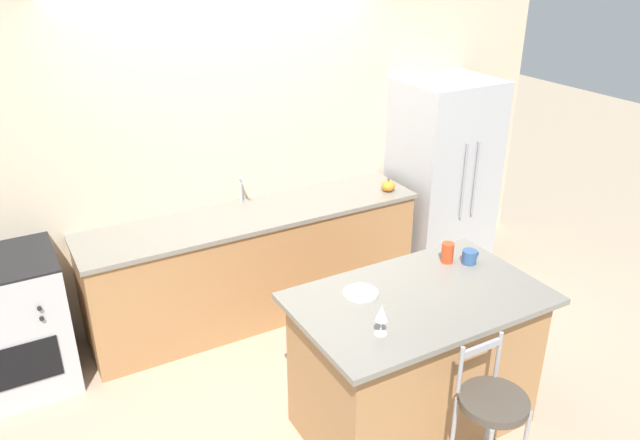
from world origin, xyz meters
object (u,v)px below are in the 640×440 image
(tumbler_cup, at_px, (448,253))
(oven_range, at_px, (5,326))
(bar_stool_near, at_px, (490,417))
(wine_glass, at_px, (382,314))
(coffee_mug, at_px, (470,257))
(refrigerator, at_px, (441,176))
(dinner_plate, at_px, (361,293))
(pumpkin_decoration, at_px, (388,186))

(tumbler_cup, bearing_deg, oven_range, 151.63)
(bar_stool_near, distance_m, wine_glass, 0.80)
(coffee_mug, relative_size, tumbler_cup, 0.94)
(refrigerator, bearing_deg, coffee_mug, -123.68)
(coffee_mug, distance_m, tumbler_cup, 0.14)
(refrigerator, distance_m, wine_glass, 2.64)
(dinner_plate, bearing_deg, bar_stool_near, -71.76)
(coffee_mug, xyz_separation_m, tumbler_cup, (-0.12, 0.08, 0.02))
(dinner_plate, relative_size, pumpkin_decoration, 1.81)
(coffee_mug, xyz_separation_m, pumpkin_decoration, (0.30, 1.33, -0.03))
(oven_range, xyz_separation_m, tumbler_cup, (2.57, -1.39, 0.53))
(wine_glass, bearing_deg, refrigerator, 43.68)
(tumbler_cup, bearing_deg, pumpkin_decoration, 71.57)
(tumbler_cup, bearing_deg, dinner_plate, -175.06)
(wine_glass, distance_m, tumbler_cup, 0.94)
(wine_glass, distance_m, coffee_mug, 1.01)
(oven_range, xyz_separation_m, coffee_mug, (2.69, -1.47, 0.51))
(bar_stool_near, height_order, pumpkin_decoration, pumpkin_decoration)
(wine_glass, height_order, pumpkin_decoration, wine_glass)
(bar_stool_near, xyz_separation_m, wine_glass, (-0.40, 0.46, 0.52))
(dinner_plate, bearing_deg, refrigerator, 38.76)
(oven_range, bearing_deg, bar_stool_near, -46.82)
(oven_range, xyz_separation_m, bar_stool_near, (2.16, -2.30, 0.07))
(refrigerator, relative_size, oven_range, 1.82)
(tumbler_cup, bearing_deg, bar_stool_near, -114.74)
(coffee_mug, height_order, tumbler_cup, tumbler_cup)
(wine_glass, bearing_deg, dinner_plate, 72.27)
(dinner_plate, height_order, coffee_mug, coffee_mug)
(wine_glass, relative_size, coffee_mug, 1.44)
(tumbler_cup, xyz_separation_m, pumpkin_decoration, (0.42, 1.25, -0.06))
(bar_stool_near, height_order, tumbler_cup, tumbler_cup)
(oven_range, height_order, pumpkin_decoration, pumpkin_decoration)
(refrigerator, height_order, wine_glass, refrigerator)
(coffee_mug, height_order, pumpkin_decoration, coffee_mug)
(oven_range, height_order, bar_stool_near, bar_stool_near)
(pumpkin_decoration, bearing_deg, coffee_mug, -102.75)
(bar_stool_near, height_order, dinner_plate, bar_stool_near)
(bar_stool_near, distance_m, tumbler_cup, 1.10)
(wine_glass, bearing_deg, pumpkin_decoration, 53.95)
(bar_stool_near, distance_m, coffee_mug, 1.07)
(bar_stool_near, bearing_deg, coffee_mug, 57.12)
(wine_glass, bearing_deg, oven_range, 133.60)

